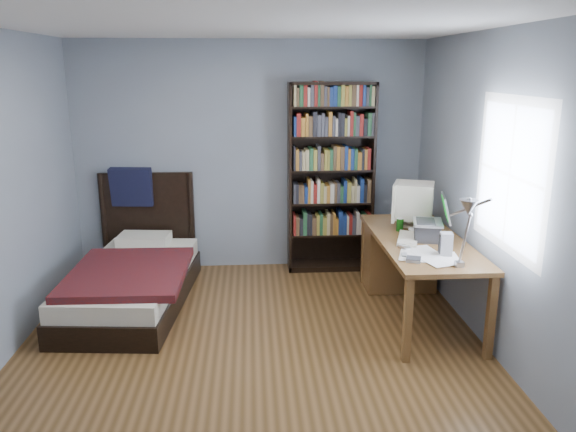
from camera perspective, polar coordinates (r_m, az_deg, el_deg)
The scene contains 14 objects.
room at distance 4.15m, azimuth -3.48°, elevation 1.54°, with size 4.20×4.24×2.50m.
desk at distance 5.67m, azimuth 11.70°, elevation -3.80°, with size 0.75×1.76×0.73m.
crt_monitor at distance 5.47m, azimuth 12.48°, elevation 1.46°, with size 0.48×0.44×0.43m.
laptop at distance 5.10m, azimuth 14.17°, elevation -1.12°, with size 0.39×0.38×0.40m.
desk_lamp at distance 3.96m, azimuth 17.78°, elevation 0.17°, with size 0.25×0.55×0.65m.
keyboard at distance 5.05m, azimuth 12.08°, elevation -2.30°, with size 0.17×0.42×0.03m, color beige.
speaker at distance 4.71m, azimuth 15.75°, elevation -2.76°, with size 0.09×0.09×0.19m, color gray.
soda_can at distance 5.32m, azimuth 11.30°, elevation -0.88°, with size 0.07×0.07×0.12m, color #083407.
mouse at distance 5.33m, azimuth 12.49°, elevation -1.38°, with size 0.06×0.11×0.04m, color silver.
phone_silver at distance 4.83m, azimuth 11.76°, elevation -3.11°, with size 0.06×0.11×0.02m, color silver.
phone_grey at distance 4.64m, azimuth 11.74°, elevation -3.90°, with size 0.04×0.08×0.02m, color gray.
external_drive at distance 4.54m, azimuth 12.63°, elevation -4.34°, with size 0.11×0.11×0.02m, color gray.
bookshelf at distance 6.15m, azimuth 4.35°, elevation 3.84°, with size 0.93×0.30×2.06m.
bed at distance 5.65m, azimuth -15.40°, elevation -5.87°, with size 1.13×2.08×1.16m.
Camera 1 is at (0.01, -4.04, 2.21)m, focal length 35.00 mm.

